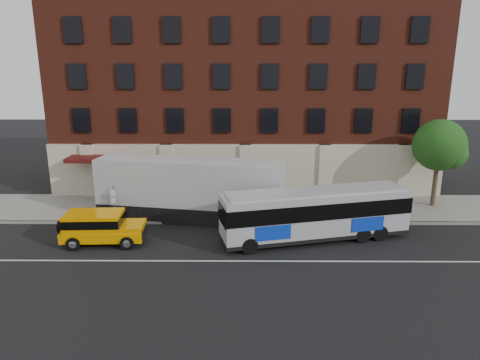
{
  "coord_description": "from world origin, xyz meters",
  "views": [
    {
      "loc": [
        -0.2,
        -20.5,
        10.07
      ],
      "look_at": [
        -0.37,
        5.5,
        3.08
      ],
      "focal_mm": 32.6,
      "sensor_mm": 36.0,
      "label": 1
    }
  ],
  "objects_px": {
    "street_tree": "(440,147)",
    "yellow_suv": "(100,226)",
    "city_bus": "(315,213)",
    "sign_pole": "(114,202)",
    "shipping_container": "(190,191)"
  },
  "relations": [
    {
      "from": "street_tree",
      "to": "city_bus",
      "type": "relative_size",
      "value": 0.55
    },
    {
      "from": "sign_pole",
      "to": "shipping_container",
      "type": "relative_size",
      "value": 0.2
    },
    {
      "from": "city_bus",
      "to": "shipping_container",
      "type": "relative_size",
      "value": 0.91
    },
    {
      "from": "yellow_suv",
      "to": "shipping_container",
      "type": "xyz_separation_m",
      "value": [
        4.72,
        3.99,
        0.94
      ]
    },
    {
      "from": "sign_pole",
      "to": "city_bus",
      "type": "distance_m",
      "value": 12.82
    },
    {
      "from": "city_bus",
      "to": "yellow_suv",
      "type": "xyz_separation_m",
      "value": [
        -12.42,
        -0.64,
        -0.61
      ]
    },
    {
      "from": "sign_pole",
      "to": "shipping_container",
      "type": "xyz_separation_m",
      "value": [
        4.83,
        0.65,
        0.56
      ]
    },
    {
      "from": "sign_pole",
      "to": "shipping_container",
      "type": "height_order",
      "value": "shipping_container"
    },
    {
      "from": "sign_pole",
      "to": "street_tree",
      "type": "bearing_deg",
      "value": 8.61
    },
    {
      "from": "sign_pole",
      "to": "street_tree",
      "type": "height_order",
      "value": "street_tree"
    },
    {
      "from": "street_tree",
      "to": "yellow_suv",
      "type": "xyz_separation_m",
      "value": [
        -21.93,
        -6.68,
        -3.34
      ]
    },
    {
      "from": "yellow_suv",
      "to": "sign_pole",
      "type": "bearing_deg",
      "value": 91.9
    },
    {
      "from": "sign_pole",
      "to": "city_bus",
      "type": "bearing_deg",
      "value": -12.14
    },
    {
      "from": "street_tree",
      "to": "shipping_container",
      "type": "distance_m",
      "value": 17.58
    },
    {
      "from": "street_tree",
      "to": "city_bus",
      "type": "bearing_deg",
      "value": -147.61
    }
  ]
}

